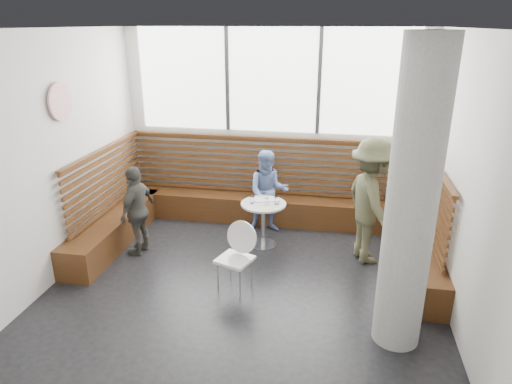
% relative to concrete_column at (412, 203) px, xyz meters
% --- Properties ---
extents(room, '(5.00, 5.00, 3.20)m').
position_rel_concrete_column_xyz_m(room, '(-1.85, 0.60, 0.00)').
color(room, silver).
rests_on(room, ground).
extents(booth, '(5.00, 2.50, 1.44)m').
position_rel_concrete_column_xyz_m(booth, '(-1.85, 2.37, -1.19)').
color(booth, '#402410').
rests_on(booth, ground).
extents(concrete_column, '(0.50, 0.50, 3.20)m').
position_rel_concrete_column_xyz_m(concrete_column, '(0.00, 0.00, 0.00)').
color(concrete_column, gray).
rests_on(concrete_column, ground).
extents(wall_art, '(0.03, 0.50, 0.50)m').
position_rel_concrete_column_xyz_m(wall_art, '(-4.31, 1.00, 0.70)').
color(wall_art, white).
rests_on(wall_art, room).
extents(cafe_table, '(0.68, 0.68, 0.70)m').
position_rel_concrete_column_xyz_m(cafe_table, '(-1.80, 1.93, -1.10)').
color(cafe_table, silver).
rests_on(cafe_table, ground).
extents(cafe_chair, '(0.43, 0.42, 0.89)m').
position_rel_concrete_column_xyz_m(cafe_chair, '(-1.94, 0.69, -1.08)').
color(cafe_chair, white).
rests_on(cafe_chair, ground).
extents(adult_man, '(1.05, 1.34, 1.81)m').
position_rel_concrete_column_xyz_m(adult_man, '(-0.24, 1.77, -0.69)').
color(adult_man, '#4E4F34').
rests_on(adult_man, ground).
extents(child_back, '(0.75, 0.64, 1.37)m').
position_rel_concrete_column_xyz_m(child_back, '(-1.81, 2.47, -0.91)').
color(child_back, '#728BC5').
rests_on(child_back, ground).
extents(child_left, '(0.43, 0.83, 1.35)m').
position_rel_concrete_column_xyz_m(child_left, '(-3.58, 1.39, -0.93)').
color(child_left, '#484641').
rests_on(child_left, ground).
extents(plate_near, '(0.21, 0.21, 0.01)m').
position_rel_concrete_column_xyz_m(plate_near, '(-1.88, 2.03, -0.89)').
color(plate_near, white).
rests_on(plate_near, cafe_table).
extents(plate_far, '(0.22, 0.22, 0.02)m').
position_rel_concrete_column_xyz_m(plate_far, '(-1.70, 2.09, -0.89)').
color(plate_far, white).
rests_on(plate_far, cafe_table).
extents(glass_left, '(0.07, 0.07, 0.10)m').
position_rel_concrete_column_xyz_m(glass_left, '(-1.96, 1.91, -0.84)').
color(glass_left, white).
rests_on(glass_left, cafe_table).
extents(glass_mid, '(0.07, 0.07, 0.10)m').
position_rel_concrete_column_xyz_m(glass_mid, '(-1.74, 1.87, -0.84)').
color(glass_mid, white).
rests_on(glass_mid, cafe_table).
extents(glass_right, '(0.07, 0.07, 0.12)m').
position_rel_concrete_column_xyz_m(glass_right, '(-1.59, 1.94, -0.84)').
color(glass_right, white).
rests_on(glass_right, cafe_table).
extents(menu_card, '(0.23, 0.19, 0.00)m').
position_rel_concrete_column_xyz_m(menu_card, '(-1.70, 1.75, -0.89)').
color(menu_card, '#A5C64C').
rests_on(menu_card, cafe_table).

